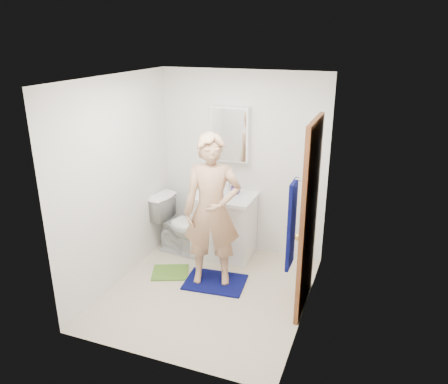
# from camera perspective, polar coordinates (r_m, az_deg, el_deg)

# --- Properties ---
(floor) EXTENTS (2.20, 2.40, 0.02)m
(floor) POSITION_cam_1_polar(r_m,az_deg,el_deg) (5.18, -2.04, -12.95)
(floor) COLOR beige
(floor) RESTS_ON ground
(ceiling) EXTENTS (2.20, 2.40, 0.02)m
(ceiling) POSITION_cam_1_polar(r_m,az_deg,el_deg) (4.36, -2.44, 14.78)
(ceiling) COLOR white
(ceiling) RESTS_ON ground
(wall_back) EXTENTS (2.20, 0.02, 2.40)m
(wall_back) POSITION_cam_1_polar(r_m,az_deg,el_deg) (5.71, 2.47, 3.68)
(wall_back) COLOR silver
(wall_back) RESTS_ON ground
(wall_front) EXTENTS (2.20, 0.02, 2.40)m
(wall_front) POSITION_cam_1_polar(r_m,az_deg,el_deg) (3.64, -9.64, -6.54)
(wall_front) COLOR silver
(wall_front) RESTS_ON ground
(wall_left) EXTENTS (0.02, 2.40, 2.40)m
(wall_left) POSITION_cam_1_polar(r_m,az_deg,el_deg) (5.14, -13.72, 1.23)
(wall_left) COLOR silver
(wall_left) RESTS_ON ground
(wall_right) EXTENTS (0.02, 2.40, 2.40)m
(wall_right) POSITION_cam_1_polar(r_m,az_deg,el_deg) (4.35, 11.41, -2.09)
(wall_right) COLOR silver
(wall_right) RESTS_ON ground
(vanity_cabinet) EXTENTS (0.75, 0.55, 0.80)m
(vanity_cabinet) POSITION_cam_1_polar(r_m,az_deg,el_deg) (5.77, 0.02, -4.59)
(vanity_cabinet) COLOR white
(vanity_cabinet) RESTS_ON floor
(countertop) EXTENTS (0.79, 0.59, 0.05)m
(countertop) POSITION_cam_1_polar(r_m,az_deg,el_deg) (5.61, 0.02, -0.65)
(countertop) COLOR white
(countertop) RESTS_ON vanity_cabinet
(sink_basin) EXTENTS (0.40, 0.40, 0.03)m
(sink_basin) POSITION_cam_1_polar(r_m,az_deg,el_deg) (5.60, 0.02, -0.50)
(sink_basin) COLOR white
(sink_basin) RESTS_ON countertop
(faucet) EXTENTS (0.03, 0.03, 0.12)m
(faucet) POSITION_cam_1_polar(r_m,az_deg,el_deg) (5.74, 0.65, 0.75)
(faucet) COLOR silver
(faucet) RESTS_ON countertop
(medicine_cabinet) EXTENTS (0.50, 0.12, 0.70)m
(medicine_cabinet) POSITION_cam_1_polar(r_m,az_deg,el_deg) (5.59, 0.84, 7.58)
(medicine_cabinet) COLOR white
(medicine_cabinet) RESTS_ON wall_back
(mirror_panel) EXTENTS (0.46, 0.01, 0.66)m
(mirror_panel) POSITION_cam_1_polar(r_m,az_deg,el_deg) (5.53, 0.62, 7.45)
(mirror_panel) COLOR white
(mirror_panel) RESTS_ON wall_back
(door) EXTENTS (0.05, 0.80, 2.05)m
(door) POSITION_cam_1_polar(r_m,az_deg,el_deg) (4.56, 11.02, -3.38)
(door) COLOR brown
(door) RESTS_ON ground
(door_knob) EXTENTS (0.07, 0.07, 0.07)m
(door_knob) POSITION_cam_1_polar(r_m,az_deg,el_deg) (4.31, 9.67, -5.83)
(door_knob) COLOR gold
(door_knob) RESTS_ON door
(towel) EXTENTS (0.03, 0.24, 0.80)m
(towel) POSITION_cam_1_polar(r_m,az_deg,el_deg) (3.82, 8.81, -4.28)
(towel) COLOR #080C50
(towel) RESTS_ON wall_right
(towel_hook) EXTENTS (0.06, 0.02, 0.02)m
(towel_hook) POSITION_cam_1_polar(r_m,az_deg,el_deg) (3.66, 9.77, 1.62)
(towel_hook) COLOR silver
(towel_hook) RESTS_ON wall_right
(toilet) EXTENTS (0.82, 0.53, 0.79)m
(toilet) POSITION_cam_1_polar(r_m,az_deg,el_deg) (5.87, -5.49, -4.32)
(toilet) COLOR white
(toilet) RESTS_ON floor
(bath_mat) EXTENTS (0.75, 0.57, 0.02)m
(bath_mat) POSITION_cam_1_polar(r_m,az_deg,el_deg) (5.32, -1.16, -11.68)
(bath_mat) COLOR #080C50
(bath_mat) RESTS_ON floor
(green_rug) EXTENTS (0.55, 0.51, 0.02)m
(green_rug) POSITION_cam_1_polar(r_m,az_deg,el_deg) (5.55, -7.03, -10.38)
(green_rug) COLOR #54852C
(green_rug) RESTS_ON floor
(soap_dispenser) EXTENTS (0.10, 0.10, 0.17)m
(soap_dispenser) POSITION_cam_1_polar(r_m,az_deg,el_deg) (5.59, -2.10, 0.46)
(soap_dispenser) COLOR #B35453
(soap_dispenser) RESTS_ON countertop
(toothbrush_cup) EXTENTS (0.13, 0.13, 0.10)m
(toothbrush_cup) POSITION_cam_1_polar(r_m,az_deg,el_deg) (5.63, 1.49, 0.25)
(toothbrush_cup) COLOR #583B83
(toothbrush_cup) RESTS_ON countertop
(man) EXTENTS (0.75, 0.60, 1.79)m
(man) POSITION_cam_1_polar(r_m,az_deg,el_deg) (4.94, -1.56, -2.49)
(man) COLOR tan
(man) RESTS_ON bath_mat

